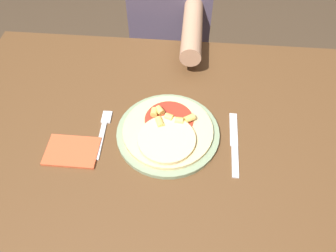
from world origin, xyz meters
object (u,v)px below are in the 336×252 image
(pizza, at_px, (168,131))
(knife, at_px, (234,145))
(fork, at_px, (103,131))
(dining_table, at_px, (155,147))
(plate, at_px, (168,133))
(person_diner, at_px, (170,27))

(pizza, height_order, knife, pizza)
(fork, bearing_deg, pizza, -0.31)
(dining_table, xyz_separation_m, knife, (0.23, -0.06, 0.12))
(pizza, bearing_deg, plate, 90.32)
(knife, bearing_deg, plate, 173.46)
(knife, relative_size, person_diner, 0.19)
(pizza, bearing_deg, dining_table, 138.86)
(dining_table, height_order, plate, plate)
(plate, bearing_deg, dining_table, 142.82)
(dining_table, relative_size, knife, 5.63)
(plate, distance_m, knife, 0.19)
(person_diner, bearing_deg, fork, -102.24)
(plate, bearing_deg, knife, -6.54)
(pizza, distance_m, person_diner, 0.67)
(knife, bearing_deg, dining_table, 166.65)
(dining_table, xyz_separation_m, person_diner, (-0.00, 0.62, 0.02))
(knife, xyz_separation_m, person_diner, (-0.24, 0.67, -0.10))
(pizza, distance_m, knife, 0.19)
(knife, distance_m, person_diner, 0.72)
(fork, height_order, person_diner, person_diner)
(dining_table, relative_size, person_diner, 1.06)
(plate, bearing_deg, fork, -178.75)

